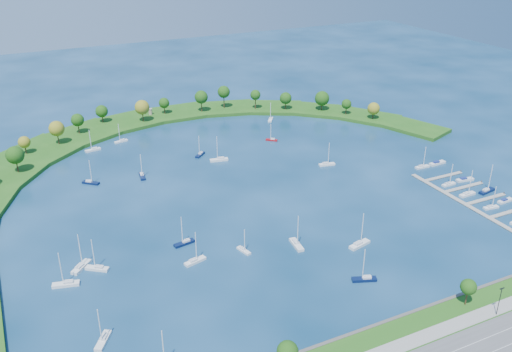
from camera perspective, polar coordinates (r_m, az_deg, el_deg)
name	(u,v)px	position (r m, az deg, el deg)	size (l,w,h in m)	color
ground	(251,190)	(254.98, -0.52, -1.45)	(700.00, 700.00, 0.00)	#082A46
breakwater	(125,167)	(283.47, -13.31, 0.90)	(286.74, 247.64, 2.00)	#1E5215
breakwater_trees	(168,117)	(321.38, -9.10, 6.00)	(235.89, 92.50, 14.70)	#382314
harbor_tower	(150,112)	(354.06, -10.82, 6.54)	(2.60, 2.60, 3.84)	gray
dock_system	(490,207)	(259.67, 22.94, -3.00)	(24.28, 82.00, 1.60)	gray
moored_boat_0	(327,164)	(282.24, 7.30, 1.27)	(8.54, 3.95, 12.11)	silver
moored_boat_1	(219,159)	(285.85, -3.82, 1.75)	(9.65, 4.38, 13.70)	silver
moored_boat_2	(184,242)	(215.48, -7.38, -6.78)	(8.58, 3.72, 12.20)	#09153A
moored_boat_3	(97,268)	(207.35, -16.04, -9.05)	(8.21, 6.91, 12.42)	silver
moored_boat_4	(272,139)	(311.73, 1.63, 3.81)	(6.20, 5.74, 9.72)	maroon
moored_boat_5	(200,154)	(293.03, -5.77, 2.26)	(7.15, 6.92, 11.43)	#09153A
moored_boat_6	(93,149)	(310.31, -16.44, 2.66)	(8.53, 3.63, 12.15)	silver
moored_boat_7	(359,244)	(216.30, 10.61, -6.87)	(9.83, 4.77, 13.93)	silver
moored_boat_8	(103,339)	(176.19, -15.48, -15.91)	(6.58, 8.46, 12.51)	silver
moored_boat_9	(91,182)	(271.92, -16.67, -0.60)	(7.73, 7.23, 12.17)	#09153A
moored_boat_10	(195,260)	(204.50, -6.31, -8.63)	(8.75, 4.42, 12.38)	silver
moored_boat_11	(364,278)	(197.76, 11.11, -10.30)	(8.90, 5.37, 12.66)	#09153A
moored_boat_13	(66,283)	(202.46, -18.98, -10.41)	(9.35, 4.65, 13.24)	silver
moored_boat_14	(296,244)	(213.29, 4.19, -6.97)	(3.62, 9.41, 13.48)	silver
moored_boat_15	(244,250)	(209.48, -1.28, -7.58)	(3.47, 6.85, 9.70)	silver
moored_boat_16	(142,175)	(272.73, -11.65, 0.06)	(3.41, 8.57, 12.26)	#09153A
moored_boat_17	(81,266)	(209.76, -17.58, -8.83)	(8.30, 8.51, 13.65)	silver
moored_boat_18	(271,119)	(344.17, 1.51, 5.90)	(6.40, 7.66, 11.56)	silver
moored_boat_19	(121,141)	(318.55, -13.72, 3.56)	(7.71, 3.64, 10.93)	silver
docked_boat_4	(491,207)	(259.42, 23.05, -2.92)	(7.30, 2.88, 10.44)	silver
docked_boat_5	(505,201)	(267.94, 24.28, -2.32)	(8.25, 2.80, 1.66)	silver
docked_boat_6	(467,194)	(267.24, 20.94, -1.71)	(8.53, 2.83, 12.36)	silver
docked_boat_7	(487,190)	(273.69, 22.68, -1.37)	(9.47, 4.10, 13.48)	#09153A
docked_boat_8	(449,184)	(274.34, 19.24, -0.75)	(7.38, 2.30, 10.75)	silver
docked_boat_9	(465,179)	(281.78, 20.69, -0.34)	(9.07, 3.65, 1.80)	silver
docked_boat_10	(422,166)	(289.36, 16.75, 0.97)	(7.72, 2.47, 11.22)	silver
docked_boat_11	(437,163)	(296.00, 18.16, 1.28)	(9.54, 3.19, 1.92)	silver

